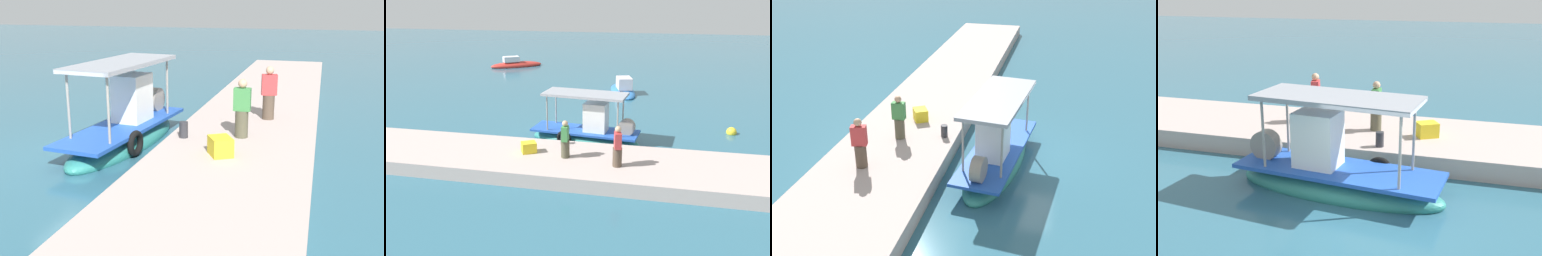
% 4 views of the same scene
% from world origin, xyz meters
% --- Properties ---
extents(ground_plane, '(120.00, 120.00, 0.00)m').
position_xyz_m(ground_plane, '(0.00, 0.00, 0.00)').
color(ground_plane, '#2F6277').
extents(dock_quay, '(36.00, 3.95, 0.59)m').
position_xyz_m(dock_quay, '(0.00, -4.36, 0.29)').
color(dock_quay, '#B5A39C').
rests_on(dock_quay, ground_plane).
extents(main_fishing_boat, '(5.70, 2.19, 2.88)m').
position_xyz_m(main_fishing_boat, '(1.20, -0.81, 0.48)').
color(main_fishing_boat, teal).
rests_on(main_fishing_boat, ground_plane).
extents(fisherman_near_bollard, '(0.37, 0.46, 1.61)m').
position_xyz_m(fisherman_near_bollard, '(0.94, -4.35, 1.32)').
color(fisherman_near_bollard, '#4F4C39').
rests_on(fisherman_near_bollard, dock_quay).
extents(fisherman_by_crate, '(0.44, 0.52, 1.67)m').
position_xyz_m(fisherman_by_crate, '(3.17, -4.82, 1.34)').
color(fisherman_by_crate, brown).
rests_on(fisherman_by_crate, dock_quay).
extents(mooring_bollard, '(0.24, 0.24, 0.44)m').
position_xyz_m(mooring_bollard, '(0.47, -2.84, 0.81)').
color(mooring_bollard, '#2D2D33').
rests_on(mooring_bollard, dock_quay).
extents(cargo_crate, '(0.78, 0.74, 0.46)m').
position_xyz_m(cargo_crate, '(-0.74, -4.13, 0.82)').
color(cargo_crate, yellow).
rests_on(cargo_crate, dock_quay).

